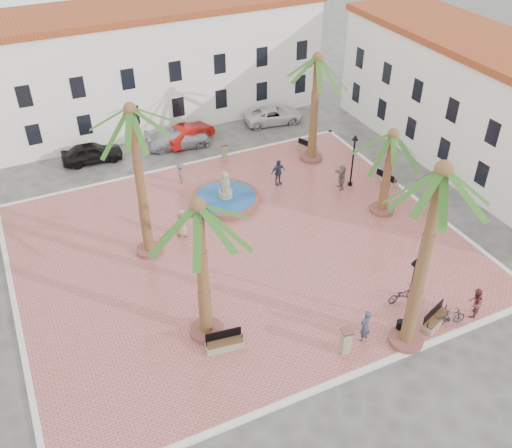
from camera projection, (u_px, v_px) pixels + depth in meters
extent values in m
plane|color=#56544F|center=(241.00, 249.00, 34.59)|extent=(120.00, 120.00, 0.00)
cube|color=#BC5F59|center=(241.00, 248.00, 34.54)|extent=(26.00, 22.00, 0.15)
cube|color=silver|center=(181.00, 166.00, 42.59)|extent=(26.30, 0.30, 0.16)
cube|color=silver|center=(338.00, 381.00, 26.50)|extent=(26.30, 0.30, 0.16)
cube|color=silver|center=(414.00, 198.00, 39.06)|extent=(0.30, 22.30, 0.16)
cube|color=silver|center=(16.00, 314.00, 30.03)|extent=(0.30, 22.30, 0.16)
cube|color=white|center=(140.00, 69.00, 46.58)|extent=(30.00, 7.00, 9.00)
cube|color=#953E1D|center=(133.00, 9.00, 43.79)|extent=(30.40, 7.40, 0.50)
cube|color=black|center=(34.00, 134.00, 42.12)|extent=(1.00, 0.12, 1.60)
cube|color=black|center=(85.00, 125.00, 43.43)|extent=(1.00, 0.12, 1.60)
cube|color=black|center=(133.00, 116.00, 44.73)|extent=(1.00, 0.12, 1.60)
cube|color=black|center=(178.00, 107.00, 46.03)|extent=(1.00, 0.12, 1.60)
cube|color=black|center=(221.00, 99.00, 47.33)|extent=(1.00, 0.12, 1.60)
cube|color=black|center=(262.00, 91.00, 48.64)|extent=(1.00, 0.12, 1.60)
cube|color=black|center=(300.00, 84.00, 49.94)|extent=(1.00, 0.12, 1.60)
cube|color=black|center=(24.00, 96.00, 40.36)|extent=(1.00, 0.12, 1.60)
cube|color=black|center=(78.00, 87.00, 41.67)|extent=(1.00, 0.12, 1.60)
cube|color=black|center=(128.00, 79.00, 42.97)|extent=(1.00, 0.12, 1.60)
cube|color=black|center=(175.00, 71.00, 44.27)|extent=(1.00, 0.12, 1.60)
cube|color=black|center=(220.00, 64.00, 45.57)|extent=(1.00, 0.12, 1.60)
cube|color=black|center=(262.00, 57.00, 46.88)|extent=(1.00, 0.12, 1.60)
cube|color=black|center=(302.00, 50.00, 48.18)|extent=(1.00, 0.12, 1.60)
cube|color=white|center=(485.00, 112.00, 40.50)|extent=(7.00, 26.00, 8.50)
cube|color=#953E1D|center=(501.00, 49.00, 37.86)|extent=(7.40, 26.40, 0.50)
cube|color=black|center=(482.00, 174.00, 37.53)|extent=(0.12, 1.00, 1.60)
cube|color=black|center=(444.00, 149.00, 40.25)|extent=(0.12, 1.00, 1.60)
cube|color=black|center=(411.00, 128.00, 42.97)|extent=(0.12, 1.00, 1.60)
cube|color=black|center=(382.00, 109.00, 45.68)|extent=(0.12, 1.00, 1.60)
cube|color=black|center=(356.00, 93.00, 48.40)|extent=(0.12, 1.00, 1.60)
cube|color=black|center=(493.00, 133.00, 35.77)|extent=(0.12, 1.00, 1.60)
cube|color=black|center=(453.00, 110.00, 38.49)|extent=(0.12, 1.00, 1.60)
cube|color=black|center=(418.00, 90.00, 41.21)|extent=(0.12, 1.00, 1.60)
cube|color=black|center=(387.00, 73.00, 43.92)|extent=(0.12, 1.00, 1.60)
cube|color=black|center=(360.00, 58.00, 46.64)|extent=(0.12, 1.00, 1.60)
cylinder|color=brown|center=(226.00, 199.00, 38.39)|extent=(4.60, 4.60, 0.44)
cylinder|color=#194C8C|center=(226.00, 197.00, 38.27)|extent=(4.05, 4.05, 0.07)
cylinder|color=gray|center=(226.00, 197.00, 38.26)|extent=(0.99, 0.99, 0.88)
cylinder|color=gray|center=(225.00, 186.00, 37.75)|extent=(0.66, 0.66, 1.31)
sphere|color=gray|center=(225.00, 175.00, 37.27)|extent=(0.48, 0.48, 0.48)
cylinder|color=brown|center=(149.00, 250.00, 34.14)|extent=(1.57, 1.57, 0.23)
cylinder|color=brown|center=(140.00, 184.00, 31.43)|extent=(0.51, 0.51, 9.00)
sphere|color=brown|center=(130.00, 109.00, 28.79)|extent=(0.68, 0.68, 0.68)
cylinder|color=brown|center=(207.00, 330.00, 28.82)|extent=(1.73, 1.73, 0.26)
cylinder|color=brown|center=(203.00, 272.00, 26.55)|extent=(0.56, 0.56, 7.50)
sphere|color=brown|center=(198.00, 205.00, 24.35)|extent=(0.75, 0.75, 0.75)
cylinder|color=brown|center=(406.00, 340.00, 28.31)|extent=(1.73, 1.73, 0.26)
cylinder|color=brown|center=(423.00, 263.00, 25.40)|extent=(0.56, 0.56, 9.66)
sphere|color=brown|center=(444.00, 169.00, 22.57)|extent=(0.76, 0.76, 0.76)
cylinder|color=brown|center=(382.00, 209.00, 37.61)|extent=(1.57, 1.57, 0.24)
cylinder|color=brown|center=(387.00, 172.00, 35.95)|extent=(0.51, 0.51, 5.41)
sphere|color=brown|center=(393.00, 134.00, 34.37)|extent=(0.69, 0.69, 0.69)
cylinder|color=brown|center=(311.00, 157.00, 43.24)|extent=(1.67, 1.67, 0.25)
cylinder|color=brown|center=(314.00, 109.00, 40.93)|extent=(0.54, 0.54, 7.65)
sphere|color=brown|center=(318.00, 57.00, 38.68)|extent=(0.73, 0.73, 0.73)
cube|color=gray|center=(225.00, 345.00, 27.90)|extent=(1.97, 0.83, 0.42)
cube|color=#56351E|center=(225.00, 342.00, 27.76)|extent=(1.86, 0.77, 0.06)
cube|color=black|center=(223.00, 334.00, 27.77)|extent=(1.79, 0.30, 0.53)
cylinder|color=black|center=(207.00, 344.00, 27.46)|extent=(0.05, 0.05, 0.32)
cylinder|color=black|center=(242.00, 336.00, 27.90)|extent=(0.05, 0.05, 0.32)
cube|color=gray|center=(436.00, 321.00, 29.22)|extent=(2.00, 1.22, 0.43)
cube|color=#56351E|center=(437.00, 318.00, 29.08)|extent=(1.88, 1.13, 0.06)
cube|color=black|center=(433.00, 311.00, 29.04)|extent=(1.72, 0.68, 0.53)
cylinder|color=black|center=(428.00, 325.00, 28.48)|extent=(0.05, 0.05, 0.32)
cylinder|color=black|center=(446.00, 307.00, 29.53)|extent=(0.05, 0.05, 0.32)
cube|color=gray|center=(387.00, 180.00, 40.43)|extent=(0.86, 1.79, 0.38)
cube|color=#56351E|center=(387.00, 178.00, 40.30)|extent=(0.79, 1.68, 0.06)
cube|color=black|center=(385.00, 175.00, 40.05)|extent=(0.37, 1.60, 0.48)
cylinder|color=black|center=(396.00, 181.00, 39.71)|extent=(0.05, 0.05, 0.29)
cylinder|color=black|center=(379.00, 172.00, 40.76)|extent=(0.05, 0.05, 0.29)
cube|color=gray|center=(307.00, 147.00, 44.41)|extent=(1.07, 1.68, 0.36)
cube|color=#56351E|center=(308.00, 145.00, 44.29)|extent=(1.00, 1.58, 0.05)
cube|color=black|center=(306.00, 143.00, 44.03)|extent=(0.62, 1.43, 0.45)
cylinder|color=black|center=(316.00, 147.00, 43.81)|extent=(0.05, 0.05, 0.27)
cylinder|color=black|center=(300.00, 141.00, 44.64)|extent=(0.05, 0.05, 0.27)
cylinder|color=black|center=(404.00, 323.00, 29.31)|extent=(0.39, 0.39, 0.17)
cylinder|color=black|center=(410.00, 294.00, 28.14)|extent=(0.13, 0.13, 3.93)
cone|color=black|center=(417.00, 261.00, 26.89)|extent=(0.48, 0.48, 0.44)
sphere|color=beige|center=(416.00, 264.00, 26.98)|extent=(0.26, 0.26, 0.26)
cylinder|color=black|center=(350.00, 184.00, 40.25)|extent=(0.35, 0.35, 0.16)
cylinder|color=black|center=(353.00, 162.00, 39.21)|extent=(0.12, 0.12, 3.50)
cone|color=black|center=(355.00, 137.00, 38.10)|extent=(0.43, 0.43, 0.39)
sphere|color=beige|center=(355.00, 139.00, 38.18)|extent=(0.23, 0.23, 0.23)
cube|color=gray|center=(346.00, 342.00, 27.44)|extent=(0.48, 0.48, 1.37)
cube|color=brown|center=(347.00, 331.00, 27.01)|extent=(0.61, 0.61, 0.11)
cube|color=gray|center=(224.00, 152.00, 42.89)|extent=(0.45, 0.45, 1.22)
cube|color=brown|center=(224.00, 144.00, 42.50)|extent=(0.56, 0.56, 0.09)
cube|color=gray|center=(430.00, 208.00, 36.83)|extent=(0.40, 0.40, 1.26)
cube|color=brown|center=(432.00, 199.00, 36.43)|extent=(0.49, 0.49, 0.10)
cylinder|color=black|center=(400.00, 327.00, 28.71)|extent=(0.38, 0.38, 0.73)
imported|color=#323748|center=(365.00, 326.00, 27.94)|extent=(0.81, 0.67, 1.91)
imported|color=black|center=(402.00, 294.00, 30.52)|extent=(1.74, 0.66, 0.90)
imported|color=maroon|center=(475.00, 303.00, 29.35)|extent=(1.07, 0.99, 1.76)
imported|color=black|center=(451.00, 317.00, 29.06)|extent=(1.70, 0.79, 0.99)
imported|color=#9E8063|center=(182.00, 223.00, 34.94)|extent=(1.00, 0.71, 1.90)
imported|color=#2D344F|center=(278.00, 172.00, 39.83)|extent=(1.17, 0.58, 1.92)
imported|color=#545559|center=(181.00, 173.00, 40.09)|extent=(0.80, 1.11, 1.56)
imported|color=#6E6056|center=(342.00, 177.00, 39.43)|extent=(0.94, 1.75, 1.80)
imported|color=black|center=(92.00, 153.00, 42.83)|extent=(4.60, 2.15, 1.52)
imported|color=#9B100C|center=(188.00, 134.00, 45.40)|extent=(4.80, 3.27, 1.50)
imported|color=#ADACB5|center=(178.00, 138.00, 44.78)|extent=(5.26, 2.66, 1.46)
imported|color=silver|center=(273.00, 115.00, 48.32)|extent=(5.18, 2.96, 1.36)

